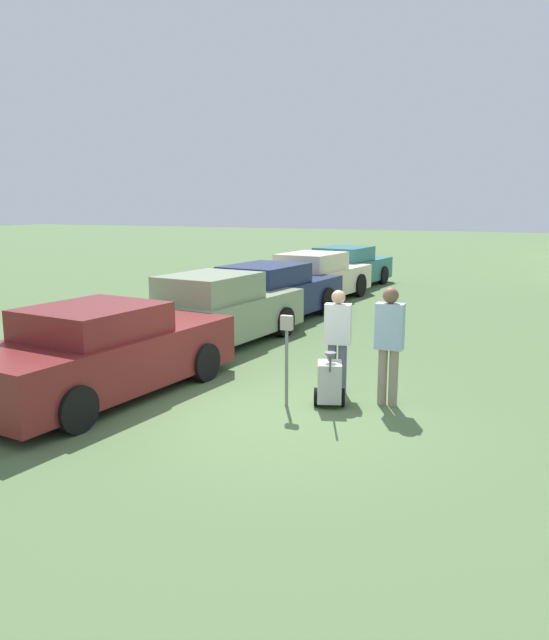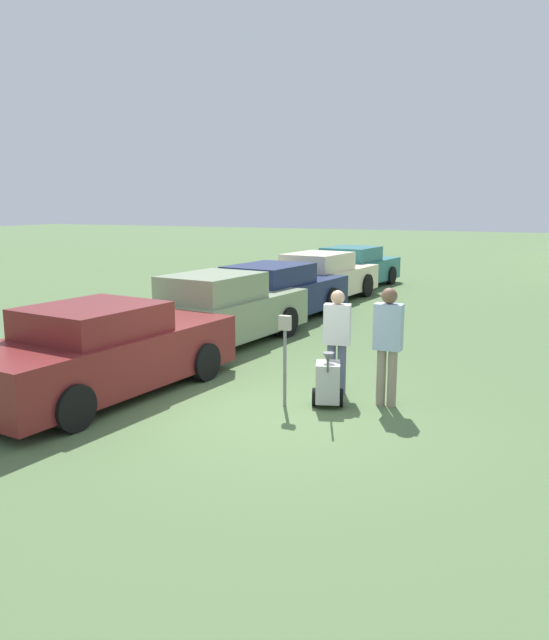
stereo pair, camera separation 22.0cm
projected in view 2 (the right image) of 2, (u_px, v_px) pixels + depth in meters
The scene contains 10 objects.
ground_plane at pixel (268, 413), 9.23m from camera, with size 120.00×120.00×0.00m, color #4C663D.
parked_car_maroon at pixel (102, 352), 10.05m from camera, with size 2.54×4.89×1.49m.
parked_car_sage at pixel (217, 312), 13.50m from camera, with size 2.42×5.06×1.57m.
parked_car_navy at pixel (273, 294), 16.17m from camera, with size 2.51×5.44×1.50m.
parked_car_cream at pixel (320, 279), 19.46m from camera, with size 2.45×5.27×1.52m.
parked_car_teal at pixel (353, 269), 22.64m from camera, with size 2.45×4.98×1.47m.
parking_meter at pixel (285, 344), 9.39m from camera, with size 0.18×0.09×1.41m.
person_worker at pixel (337, 335), 10.02m from camera, with size 0.45×0.29×1.70m.
person_supervisor at pixel (388, 339), 9.38m from camera, with size 0.42×0.24×1.83m.
equipment_cart at pixel (328, 382), 9.49m from camera, with size 0.53×1.00×1.00m.
Camera 2 is at (3.63, -8.02, 3.09)m, focal length 35.00 mm.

